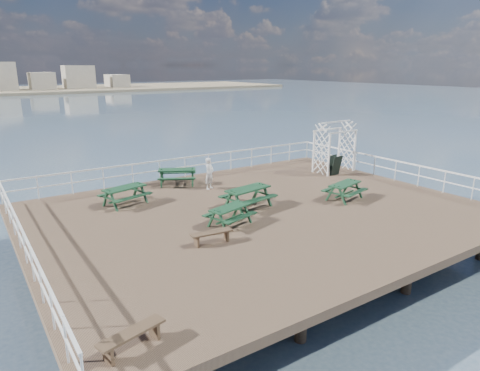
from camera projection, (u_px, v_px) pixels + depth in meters
name	position (u px, v px, depth m)	size (l,w,h in m)	color
ground	(259.00, 214.00, 17.90)	(18.00, 14.00, 0.30)	brown
sea_backdrop	(36.00, 87.00, 132.03)	(300.00, 300.00, 9.20)	#455D75
railing	(225.00, 178.00, 19.64)	(17.77, 13.76, 1.10)	white
picnic_table_a	(125.00, 192.00, 18.52)	(2.16, 1.91, 0.90)	#123218
picnic_table_b	(177.00, 173.00, 21.65)	(2.35, 2.21, 0.91)	#123218
picnic_table_c	(248.00, 193.00, 18.13)	(2.25, 1.92, 0.98)	#123218
picnic_table_d	(230.00, 212.00, 16.18)	(1.97, 1.74, 0.81)	#123218
picnic_table_e	(345.00, 188.00, 19.27)	(2.03, 1.78, 0.85)	#123218
flat_bench_near	(212.00, 235.00, 14.50)	(1.50, 0.49, 0.42)	brown
flat_bench_far	(132.00, 336.00, 9.06)	(1.58, 0.73, 0.44)	brown
trellis_arbor	(334.00, 149.00, 24.16)	(2.35, 1.32, 2.87)	white
sandwich_board	(335.00, 165.00, 23.55)	(0.70, 0.54, 1.10)	black
person	(209.00, 173.00, 20.83)	(0.56, 0.37, 1.55)	white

